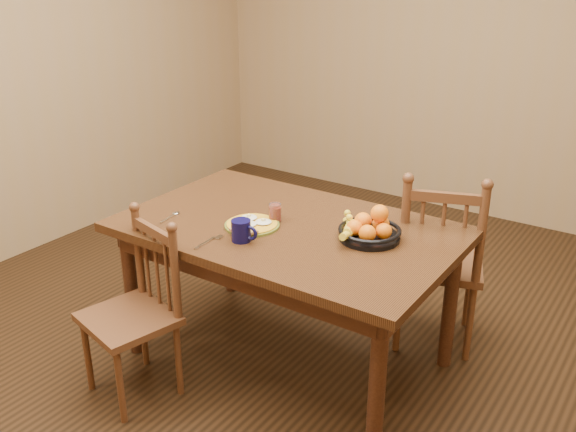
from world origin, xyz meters
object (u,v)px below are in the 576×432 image
Objects in this scene: chair_far at (439,263)px; fruit_bowl at (369,229)px; dining_table at (288,242)px; chair_near at (135,313)px; breakfast_plate at (252,225)px; coffee_mug at (242,230)px.

chair_far is 3.01× the size of fruit_bowl.
chair_far is at bearing 44.80° from dining_table.
chair_far is 1.54m from chair_near.
coffee_mug is at bearing -68.50° from breakfast_plate.
chair_far reaches higher than coffee_mug.
dining_table is 5.27× the size of breakfast_plate.
breakfast_plate is at bearing -140.73° from dining_table.
dining_table is 0.20m from breakfast_plate.
chair_far is 1.13× the size of chair_near.
coffee_mug is (0.37, 0.35, 0.38)m from chair_near.
breakfast_plate is at bearing 71.92° from chair_near.
coffee_mug is (0.06, -0.15, 0.04)m from breakfast_plate.
dining_table is 0.30m from coffee_mug.
fruit_bowl reaches higher than dining_table.
fruit_bowl is at bearing 36.27° from coffee_mug.
chair_near is at bearing -121.98° from breakfast_plate.
chair_near is 1.15m from fruit_bowl.
coffee_mug is at bearing -106.21° from dining_table.
breakfast_plate is at bearing -159.99° from fruit_bowl.
coffee_mug reaches higher than breakfast_plate.
breakfast_plate is (-0.13, -0.11, 0.10)m from dining_table.
breakfast_plate is 0.56m from fruit_bowl.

